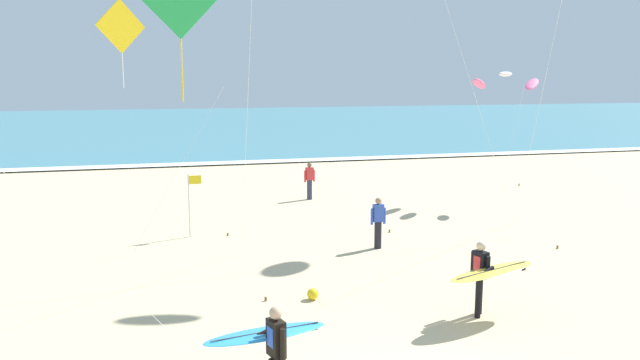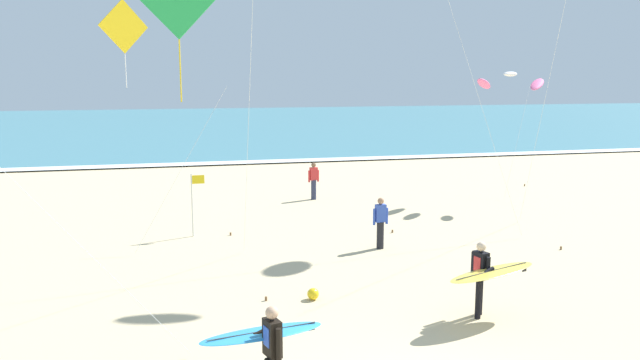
{
  "view_description": "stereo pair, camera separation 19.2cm",
  "coord_description": "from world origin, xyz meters",
  "px_view_note": "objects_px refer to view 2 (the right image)",
  "views": [
    {
      "loc": [
        -3.86,
        -7.94,
        5.3
      ],
      "look_at": [
        -0.54,
        5.32,
        2.97
      ],
      "focal_mm": 34.98,
      "sensor_mm": 36.0,
      "label": 1
    },
    {
      "loc": [
        -3.68,
        -7.99,
        5.3
      ],
      "look_at": [
        -0.54,
        5.32,
        2.97
      ],
      "focal_mm": 34.98,
      "sensor_mm": 36.0,
      "label": 2
    }
  ],
  "objects_px": {
    "surfer_lead": "(486,273)",
    "kite_diamond_emerald_distant": "(173,4)",
    "surfer_trailing": "(268,342)",
    "kite_diamond_golden_close": "(126,32)",
    "kite_arc_ivory_near": "(510,81)",
    "beach_ball": "(313,294)",
    "bystander_blue_top": "(380,223)",
    "bystander_red_top": "(314,181)",
    "lifeguard_flag": "(194,199)"
  },
  "relations": [
    {
      "from": "surfer_lead",
      "to": "kite_diamond_emerald_distant",
      "type": "height_order",
      "value": "kite_diamond_emerald_distant"
    },
    {
      "from": "lifeguard_flag",
      "to": "beach_ball",
      "type": "xyz_separation_m",
      "value": [
        2.52,
        -6.62,
        -1.13
      ]
    },
    {
      "from": "kite_arc_ivory_near",
      "to": "beach_ball",
      "type": "height_order",
      "value": "kite_arc_ivory_near"
    },
    {
      "from": "lifeguard_flag",
      "to": "kite_arc_ivory_near",
      "type": "bearing_deg",
      "value": 12.72
    },
    {
      "from": "surfer_trailing",
      "to": "kite_diamond_emerald_distant",
      "type": "relative_size",
      "value": 0.3
    },
    {
      "from": "bystander_blue_top",
      "to": "bystander_red_top",
      "type": "bearing_deg",
      "value": 92.35
    },
    {
      "from": "lifeguard_flag",
      "to": "bystander_blue_top",
      "type": "bearing_deg",
      "value": -26.94
    },
    {
      "from": "kite_arc_ivory_near",
      "to": "bystander_blue_top",
      "type": "bearing_deg",
      "value": -142.51
    },
    {
      "from": "kite_diamond_emerald_distant",
      "to": "kite_diamond_golden_close",
      "type": "relative_size",
      "value": 1.01
    },
    {
      "from": "surfer_lead",
      "to": "kite_diamond_emerald_distant",
      "type": "relative_size",
      "value": 0.32
    },
    {
      "from": "kite_diamond_emerald_distant",
      "to": "surfer_lead",
      "type": "bearing_deg",
      "value": 3.82
    },
    {
      "from": "beach_ball",
      "to": "kite_diamond_emerald_distant",
      "type": "bearing_deg",
      "value": -140.72
    },
    {
      "from": "surfer_lead",
      "to": "kite_arc_ivory_near",
      "type": "distance_m",
      "value": 14.11
    },
    {
      "from": "beach_ball",
      "to": "surfer_lead",
      "type": "bearing_deg",
      "value": -30.93
    },
    {
      "from": "kite_diamond_golden_close",
      "to": "kite_arc_ivory_near",
      "type": "bearing_deg",
      "value": 18.2
    },
    {
      "from": "bystander_blue_top",
      "to": "surfer_trailing",
      "type": "bearing_deg",
      "value": -119.76
    },
    {
      "from": "bystander_blue_top",
      "to": "lifeguard_flag",
      "type": "height_order",
      "value": "lifeguard_flag"
    },
    {
      "from": "kite_diamond_emerald_distant",
      "to": "kite_diamond_golden_close",
      "type": "distance_m",
      "value": 7.28
    },
    {
      "from": "lifeguard_flag",
      "to": "surfer_trailing",
      "type": "bearing_deg",
      "value": -85.9
    },
    {
      "from": "surfer_lead",
      "to": "bystander_blue_top",
      "type": "xyz_separation_m",
      "value": [
        -0.42,
        5.86,
        -0.24
      ]
    },
    {
      "from": "bystander_red_top",
      "to": "lifeguard_flag",
      "type": "relative_size",
      "value": 0.76
    },
    {
      "from": "kite_diamond_golden_close",
      "to": "bystander_red_top",
      "type": "relative_size",
      "value": 4.61
    },
    {
      "from": "kite_arc_ivory_near",
      "to": "bystander_red_top",
      "type": "xyz_separation_m",
      "value": [
        -7.78,
        2.16,
        -4.2
      ]
    },
    {
      "from": "surfer_lead",
      "to": "kite_diamond_emerald_distant",
      "type": "bearing_deg",
      "value": -176.18
    },
    {
      "from": "kite_arc_ivory_near",
      "to": "lifeguard_flag",
      "type": "distance_m",
      "value": 13.79
    },
    {
      "from": "lifeguard_flag",
      "to": "surfer_lead",
      "type": "bearing_deg",
      "value": -55.64
    },
    {
      "from": "surfer_lead",
      "to": "surfer_trailing",
      "type": "bearing_deg",
      "value": -155.2
    },
    {
      "from": "surfer_lead",
      "to": "bystander_blue_top",
      "type": "height_order",
      "value": "surfer_lead"
    },
    {
      "from": "kite_arc_ivory_near",
      "to": "surfer_lead",
      "type": "bearing_deg",
      "value": -121.27
    },
    {
      "from": "surfer_lead",
      "to": "bystander_blue_top",
      "type": "relative_size",
      "value": 1.5
    },
    {
      "from": "kite_diamond_emerald_distant",
      "to": "kite_diamond_golden_close",
      "type": "height_order",
      "value": "kite_diamond_emerald_distant"
    },
    {
      "from": "kite_diamond_golden_close",
      "to": "bystander_red_top",
      "type": "xyz_separation_m",
      "value": [
        6.91,
        6.99,
        -5.63
      ]
    },
    {
      "from": "surfer_lead",
      "to": "kite_diamond_golden_close",
      "type": "relative_size",
      "value": 0.33
    },
    {
      "from": "surfer_trailing",
      "to": "kite_arc_ivory_near",
      "type": "height_order",
      "value": "kite_arc_ivory_near"
    },
    {
      "from": "surfer_lead",
      "to": "beach_ball",
      "type": "height_order",
      "value": "surfer_lead"
    },
    {
      "from": "kite_diamond_emerald_distant",
      "to": "lifeguard_flag",
      "type": "height_order",
      "value": "kite_diamond_emerald_distant"
    },
    {
      "from": "kite_diamond_golden_close",
      "to": "beach_ball",
      "type": "bearing_deg",
      "value": -47.9
    },
    {
      "from": "bystander_red_top",
      "to": "kite_diamond_golden_close",
      "type": "bearing_deg",
      "value": -134.66
    },
    {
      "from": "bystander_blue_top",
      "to": "bystander_red_top",
      "type": "distance_m",
      "value": 7.88
    },
    {
      "from": "kite_diamond_golden_close",
      "to": "lifeguard_flag",
      "type": "height_order",
      "value": "kite_diamond_golden_close"
    },
    {
      "from": "surfer_lead",
      "to": "bystander_red_top",
      "type": "distance_m",
      "value": 13.76
    },
    {
      "from": "bystander_blue_top",
      "to": "beach_ball",
      "type": "distance_m",
      "value": 4.89
    },
    {
      "from": "surfer_trailing",
      "to": "kite_diamond_emerald_distant",
      "type": "bearing_deg",
      "value": 123.27
    },
    {
      "from": "bystander_red_top",
      "to": "beach_ball",
      "type": "xyz_separation_m",
      "value": [
        -2.65,
        -11.7,
        -0.67
      ]
    },
    {
      "from": "surfer_lead",
      "to": "surfer_trailing",
      "type": "distance_m",
      "value": 5.65
    },
    {
      "from": "bystander_blue_top",
      "to": "beach_ball",
      "type": "height_order",
      "value": "bystander_blue_top"
    },
    {
      "from": "surfer_trailing",
      "to": "surfer_lead",
      "type": "bearing_deg",
      "value": 24.8
    },
    {
      "from": "kite_arc_ivory_near",
      "to": "beach_ball",
      "type": "xyz_separation_m",
      "value": [
        -10.42,
        -9.54,
        -4.87
      ]
    },
    {
      "from": "surfer_trailing",
      "to": "lifeguard_flag",
      "type": "bearing_deg",
      "value": 94.1
    },
    {
      "from": "surfer_trailing",
      "to": "kite_arc_ivory_near",
      "type": "xyz_separation_m",
      "value": [
        12.16,
        13.94,
        3.97
      ]
    }
  ]
}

